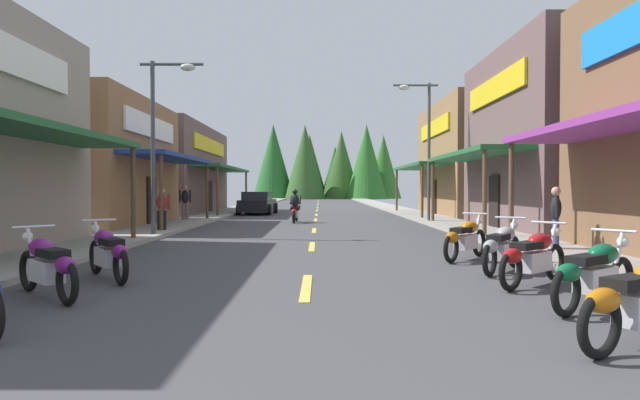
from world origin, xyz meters
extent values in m
cube|color=#424244|center=(0.00, 33.94, -0.05)|extent=(9.72, 97.88, 0.10)
cube|color=#9E9991|center=(-5.93, 33.94, 0.06)|extent=(2.14, 97.88, 0.12)
cube|color=#9E9991|center=(5.93, 33.94, 0.06)|extent=(2.14, 97.88, 0.12)
cube|color=#E0C64C|center=(0.00, 8.54, 0.01)|extent=(0.16, 2.40, 0.01)
cube|color=#E0C64C|center=(0.00, 14.67, 0.01)|extent=(0.16, 2.40, 0.01)
cube|color=#E0C64C|center=(0.00, 20.36, 0.01)|extent=(0.16, 2.40, 0.01)
cube|color=#E0C64C|center=(0.00, 27.31, 0.01)|extent=(0.16, 2.40, 0.01)
cube|color=#E0C64C|center=(0.00, 32.54, 0.01)|extent=(0.16, 2.40, 0.01)
cube|color=#E0C64C|center=(0.00, 38.92, 0.01)|extent=(0.16, 2.40, 0.01)
cube|color=#E0C64C|center=(0.00, 44.61, 0.01)|extent=(0.16, 2.40, 0.01)
cube|color=#E0C64C|center=(0.00, 51.29, 0.01)|extent=(0.16, 2.40, 0.01)
cube|color=#E0C64C|center=(0.00, 57.96, 0.01)|extent=(0.16, 2.40, 0.01)
cube|color=#E0C64C|center=(0.00, 63.53, 0.01)|extent=(0.16, 2.40, 0.01)
cube|color=#E0C64C|center=(0.00, 69.45, 0.01)|extent=(0.16, 2.40, 0.01)
cube|color=#E0C64C|center=(0.00, 75.11, 0.01)|extent=(0.16, 2.40, 0.01)
cube|color=#236033|center=(-6.10, 11.10, 2.90)|extent=(1.80, 10.46, 0.16)
cylinder|color=brown|center=(-5.40, 16.13, 1.41)|extent=(0.14, 0.14, 2.82)
cube|color=olive|center=(-10.95, 22.93, 2.70)|extent=(7.89, 9.14, 5.40)
cube|color=navy|center=(-6.10, 22.93, 2.90)|extent=(1.80, 8.23, 0.16)
cylinder|color=brown|center=(-5.40, 19.02, 1.41)|extent=(0.14, 0.14, 2.82)
cylinder|color=brown|center=(-5.40, 26.84, 1.41)|extent=(0.14, 0.14, 2.82)
cube|color=white|center=(-6.94, 22.93, 4.21)|extent=(0.10, 6.40, 0.90)
cube|color=black|center=(-6.96, 22.93, 1.05)|extent=(0.08, 1.10, 2.10)
cube|color=brown|center=(-11.27, 35.33, 2.81)|extent=(8.53, 13.28, 5.61)
cube|color=#236033|center=(-6.10, 35.33, 2.90)|extent=(1.80, 11.95, 0.16)
cylinder|color=brown|center=(-5.40, 29.55, 1.41)|extent=(0.14, 0.14, 2.82)
cylinder|color=brown|center=(-5.40, 41.10, 1.41)|extent=(0.14, 0.14, 2.82)
cube|color=yellow|center=(-6.94, 35.33, 4.38)|extent=(0.10, 9.29, 0.90)
cube|color=black|center=(-6.96, 35.33, 1.05)|extent=(0.08, 1.10, 2.10)
cube|color=#8C338C|center=(6.10, 10.28, 2.90)|extent=(1.80, 8.83, 0.16)
cylinder|color=brown|center=(5.40, 14.50, 1.41)|extent=(0.14, 0.14, 2.82)
cube|color=brown|center=(11.35, 20.79, 3.49)|extent=(8.70, 9.15, 6.98)
cube|color=#236033|center=(6.10, 20.79, 2.90)|extent=(1.80, 8.23, 0.16)
cylinder|color=brown|center=(5.40, 16.88, 1.41)|extent=(0.14, 0.14, 2.82)
cylinder|color=brown|center=(5.40, 24.71, 1.41)|extent=(0.14, 0.14, 2.82)
cube|color=yellow|center=(6.94, 20.79, 5.45)|extent=(0.10, 6.40, 0.90)
cube|color=black|center=(6.96, 20.79, 1.05)|extent=(0.08, 1.10, 2.10)
cube|color=olive|center=(11.10, 31.89, 3.30)|extent=(8.19, 10.61, 6.60)
cube|color=#236033|center=(6.10, 31.89, 2.90)|extent=(1.80, 9.55, 0.16)
cylinder|color=brown|center=(5.40, 27.31, 1.41)|extent=(0.14, 0.14, 2.82)
cylinder|color=brown|center=(5.40, 36.46, 1.41)|extent=(0.14, 0.14, 2.82)
cube|color=yellow|center=(6.94, 31.89, 5.14)|extent=(0.10, 7.43, 0.90)
cube|color=black|center=(6.96, 31.89, 1.05)|extent=(0.08, 1.10, 2.10)
cylinder|color=#474C51|center=(-5.26, 17.63, 2.88)|extent=(0.14, 0.14, 5.76)
cylinder|color=#474C51|center=(-4.63, 17.63, 5.66)|extent=(2.06, 0.10, 0.10)
ellipsoid|color=silver|center=(-4.10, 17.63, 5.56)|extent=(0.50, 0.30, 0.24)
cylinder|color=#474C51|center=(5.26, 24.93, 3.23)|extent=(0.14, 0.14, 6.46)
cylinder|color=#474C51|center=(4.63, 24.93, 6.36)|extent=(2.06, 0.10, 0.10)
ellipsoid|color=silver|center=(4.10, 24.93, 6.26)|extent=(0.50, 0.30, 0.24)
torus|color=black|center=(2.83, 4.84, 0.32)|extent=(0.60, 0.41, 0.64)
cube|color=black|center=(3.26, 5.10, 0.68)|extent=(0.66, 0.55, 0.12)
ellipsoid|color=#BF660C|center=(2.88, 4.87, 0.55)|extent=(0.50, 0.43, 0.24)
torus|color=black|center=(4.46, 7.41, 0.32)|extent=(0.57, 0.47, 0.64)
torus|color=black|center=(3.27, 6.49, 0.32)|extent=(0.57, 0.47, 0.64)
cube|color=silver|center=(3.87, 6.95, 0.40)|extent=(0.73, 0.65, 0.32)
ellipsoid|color=#0C5933|center=(4.02, 7.07, 0.72)|extent=(0.64, 0.59, 0.28)
cube|color=black|center=(3.67, 6.80, 0.68)|extent=(0.65, 0.59, 0.12)
ellipsoid|color=#0C5933|center=(3.31, 6.52, 0.55)|extent=(0.50, 0.46, 0.24)
cylinder|color=silver|center=(4.36, 7.33, 0.65)|extent=(0.33, 0.27, 0.71)
cylinder|color=silver|center=(4.26, 7.25, 1.02)|extent=(0.40, 0.50, 0.04)
sphere|color=white|center=(4.49, 7.42, 0.85)|extent=(0.16, 0.16, 0.16)
torus|color=black|center=(4.30, 9.19, 0.32)|extent=(0.54, 0.50, 0.64)
torus|color=black|center=(3.18, 8.19, 0.32)|extent=(0.54, 0.50, 0.64)
cube|color=silver|center=(3.74, 8.69, 0.40)|extent=(0.71, 0.68, 0.32)
ellipsoid|color=#A51414|center=(3.89, 8.82, 0.72)|extent=(0.63, 0.61, 0.28)
cube|color=black|center=(3.55, 8.52, 0.68)|extent=(0.63, 0.61, 0.12)
ellipsoid|color=#A51414|center=(3.22, 8.22, 0.55)|extent=(0.49, 0.47, 0.24)
cylinder|color=silver|center=(4.20, 9.10, 0.65)|extent=(0.32, 0.29, 0.71)
cylinder|color=silver|center=(4.11, 9.02, 1.02)|extent=(0.43, 0.47, 0.04)
sphere|color=white|center=(4.32, 9.21, 0.85)|extent=(0.16, 0.16, 0.16)
torus|color=black|center=(4.16, 10.80, 0.32)|extent=(0.45, 0.58, 0.64)
torus|color=black|center=(3.29, 9.58, 0.32)|extent=(0.45, 0.58, 0.64)
cube|color=silver|center=(3.72, 10.19, 0.40)|extent=(0.63, 0.73, 0.32)
ellipsoid|color=#99999E|center=(3.84, 10.35, 0.72)|extent=(0.59, 0.64, 0.28)
cube|color=black|center=(3.58, 9.99, 0.68)|extent=(0.58, 0.65, 0.12)
ellipsoid|color=#99999E|center=(3.32, 9.62, 0.55)|extent=(0.45, 0.50, 0.24)
cylinder|color=silver|center=(4.08, 10.69, 0.65)|extent=(0.26, 0.34, 0.71)
cylinder|color=silver|center=(4.01, 10.60, 1.02)|extent=(0.51, 0.38, 0.04)
sphere|color=white|center=(4.18, 10.82, 0.85)|extent=(0.16, 0.16, 0.16)
torus|color=black|center=(3.97, 12.55, 0.32)|extent=(0.48, 0.56, 0.64)
torus|color=black|center=(3.03, 11.38, 0.32)|extent=(0.48, 0.56, 0.64)
cube|color=silver|center=(3.50, 11.96, 0.40)|extent=(0.66, 0.72, 0.32)
ellipsoid|color=#BF660C|center=(3.62, 12.12, 0.72)|extent=(0.60, 0.64, 0.28)
cube|color=black|center=(3.34, 11.77, 0.68)|extent=(0.59, 0.64, 0.12)
ellipsoid|color=#BF660C|center=(3.06, 11.42, 0.55)|extent=(0.46, 0.49, 0.24)
cylinder|color=silver|center=(3.89, 12.45, 0.65)|extent=(0.28, 0.33, 0.71)
cylinder|color=silver|center=(3.81, 12.35, 1.02)|extent=(0.49, 0.41, 0.04)
sphere|color=white|center=(3.99, 12.57, 0.85)|extent=(0.16, 0.16, 0.16)
torus|color=black|center=(-4.31, 8.20, 0.32)|extent=(0.53, 0.52, 0.64)
torus|color=black|center=(-3.22, 7.16, 0.32)|extent=(0.53, 0.52, 0.64)
cube|color=silver|center=(-3.77, 7.68, 0.40)|extent=(0.70, 0.69, 0.32)
ellipsoid|color=#721972|center=(-3.91, 7.82, 0.72)|extent=(0.63, 0.62, 0.28)
cube|color=black|center=(-3.59, 7.51, 0.68)|extent=(0.63, 0.62, 0.12)
ellipsoid|color=#721972|center=(-3.26, 7.20, 0.55)|extent=(0.48, 0.48, 0.24)
cylinder|color=silver|center=(-4.21, 8.11, 0.65)|extent=(0.31, 0.30, 0.71)
cylinder|color=silver|center=(-4.13, 8.03, 1.02)|extent=(0.44, 0.46, 0.04)
sphere|color=white|center=(-4.33, 8.22, 0.85)|extent=(0.16, 0.16, 0.16)
torus|color=black|center=(-3.98, 9.93, 0.32)|extent=(0.47, 0.57, 0.64)
torus|color=black|center=(-3.07, 8.74, 0.32)|extent=(0.47, 0.57, 0.64)
cube|color=silver|center=(-3.52, 9.33, 0.40)|extent=(0.65, 0.73, 0.32)
ellipsoid|color=#721972|center=(-3.64, 9.49, 0.72)|extent=(0.59, 0.64, 0.28)
cube|color=black|center=(-3.37, 9.13, 0.68)|extent=(0.59, 0.65, 0.12)
ellipsoid|color=#721972|center=(-3.10, 8.78, 0.55)|extent=(0.46, 0.50, 0.24)
cylinder|color=silver|center=(-3.90, 9.83, 0.65)|extent=(0.27, 0.33, 0.71)
cylinder|color=silver|center=(-3.83, 9.73, 1.02)|extent=(0.50, 0.39, 0.04)
sphere|color=white|center=(-3.99, 9.95, 0.85)|extent=(0.16, 0.16, 0.16)
torus|color=black|center=(-0.91, 25.98, 0.32)|extent=(0.13, 0.64, 0.64)
torus|color=black|center=(-0.97, 24.48, 0.32)|extent=(0.13, 0.64, 0.64)
cube|color=silver|center=(-0.94, 25.23, 0.40)|extent=(0.31, 0.71, 0.32)
ellipsoid|color=#A51414|center=(-0.93, 25.43, 0.72)|extent=(0.34, 0.57, 0.28)
cube|color=black|center=(-0.95, 24.98, 0.68)|extent=(0.30, 0.61, 0.12)
ellipsoid|color=#A51414|center=(-0.97, 24.53, 0.55)|extent=(0.26, 0.45, 0.24)
cylinder|color=silver|center=(-0.92, 25.85, 0.65)|extent=(0.07, 0.37, 0.71)
cylinder|color=silver|center=(-0.92, 25.73, 1.02)|extent=(0.60, 0.06, 0.04)
sphere|color=white|center=(-0.91, 26.01, 0.85)|extent=(0.16, 0.16, 0.16)
ellipsoid|color=black|center=(-0.95, 25.08, 1.05)|extent=(0.39, 0.39, 0.64)
sphere|color=black|center=(-0.94, 25.13, 1.45)|extent=(0.24, 0.24, 0.24)
cylinder|color=black|center=(-1.10, 25.25, 0.70)|extent=(0.16, 0.43, 0.24)
cylinder|color=black|center=(-1.14, 25.39, 1.05)|extent=(0.12, 0.51, 0.40)
cylinder|color=black|center=(-0.78, 25.24, 0.70)|extent=(0.16, 0.43, 0.24)
cylinder|color=black|center=(-0.73, 25.37, 1.05)|extent=(0.12, 0.51, 0.40)
cylinder|color=black|center=(-5.51, 19.13, 0.40)|extent=(0.14, 0.14, 0.81)
cylinder|color=black|center=(-5.34, 19.19, 0.40)|extent=(0.14, 0.14, 0.81)
ellipsoid|color=maroon|center=(-5.43, 19.16, 1.10)|extent=(0.43, 0.36, 0.57)
cylinder|color=maroon|center=(-5.66, 19.08, 1.12)|extent=(0.09, 0.09, 0.54)
cylinder|color=maroon|center=(-5.20, 19.24, 1.12)|extent=(0.09, 0.09, 0.54)
sphere|color=tan|center=(-5.43, 19.16, 1.50)|extent=(0.22, 0.22, 0.22)
cylinder|color=#726659|center=(-6.32, 25.73, 0.44)|extent=(0.14, 0.14, 0.88)
cylinder|color=#726659|center=(-6.14, 25.74, 0.44)|extent=(0.14, 0.14, 0.88)
ellipsoid|color=black|center=(-6.23, 25.73, 1.20)|extent=(0.38, 0.29, 0.63)
cylinder|color=black|center=(-6.47, 25.71, 1.23)|extent=(0.09, 0.09, 0.60)
cylinder|color=black|center=(-5.99, 25.76, 1.23)|extent=(0.09, 0.09, 0.60)
sphere|color=tan|center=(-6.23, 25.73, 1.64)|extent=(0.24, 0.24, 0.24)
cylinder|color=#333F8C|center=(6.03, 13.12, 0.41)|extent=(0.14, 0.14, 0.82)
cylinder|color=#333F8C|center=(6.08, 13.29, 0.41)|extent=(0.14, 0.14, 0.82)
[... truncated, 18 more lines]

